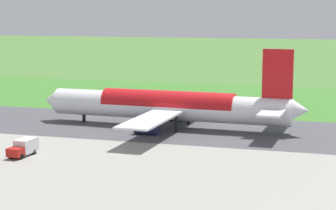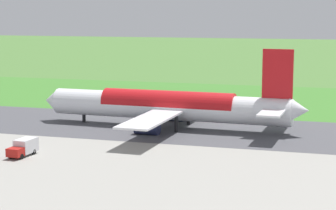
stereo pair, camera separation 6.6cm
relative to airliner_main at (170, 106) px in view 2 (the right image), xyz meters
name	(u,v)px [view 2 (the right image)]	position (x,y,z in m)	size (l,w,h in m)	color
ground_plane	(107,124)	(13.13, -0.02, -4.35)	(800.00, 800.00, 0.00)	#477233
runway_asphalt	(107,124)	(13.13, -0.02, -4.32)	(600.00, 29.21, 0.06)	#47474C
grass_verge_foreground	(157,101)	(13.13, -32.88, -4.33)	(600.00, 80.00, 0.04)	#3C782B
airliner_main	(170,106)	(0.00, 0.00, 0.00)	(54.09, 44.20, 15.88)	white
service_truck_fuel	(23,147)	(15.47, 29.08, -2.95)	(2.68, 5.95, 2.65)	#B21914
no_stopping_sign	(198,97)	(2.31, -32.40, -2.68)	(0.60, 0.10, 2.84)	slate
traffic_cone_orange	(183,99)	(7.28, -36.55, -4.08)	(0.40, 0.40, 0.55)	orange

